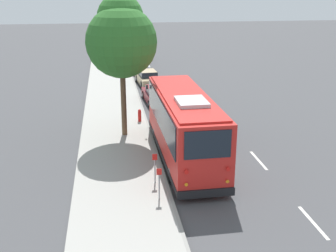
{
  "coord_description": "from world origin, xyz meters",
  "views": [
    {
      "loc": [
        -18.96,
        4.44,
        8.7
      ],
      "look_at": [
        2.49,
        1.27,
        1.3
      ],
      "focal_mm": 45.0,
      "sensor_mm": 36.0,
      "label": 1
    }
  ],
  "objects_px": {
    "parked_sedan_tan": "(148,78)",
    "parked_sedan_silver": "(141,66)",
    "shuttle_bus": "(184,123)",
    "parked_sedan_maroon": "(157,95)",
    "sign_post_far": "(155,168)",
    "sign_post_near": "(159,183)",
    "parked_sedan_gray": "(137,57)",
    "fire_hydrant": "(140,115)",
    "street_tree": "(121,37)"
  },
  "relations": [
    {
      "from": "parked_sedan_gray",
      "to": "parked_sedan_maroon",
      "type": "bearing_deg",
      "value": -177.75
    },
    {
      "from": "parked_sedan_maroon",
      "to": "sign_post_near",
      "type": "distance_m",
      "value": 15.33
    },
    {
      "from": "shuttle_bus",
      "to": "parked_sedan_tan",
      "type": "xyz_separation_m",
      "value": [
        16.82,
        0.16,
        -1.32
      ]
    },
    {
      "from": "parked_sedan_gray",
      "to": "street_tree",
      "type": "distance_m",
      "value": 25.21
    },
    {
      "from": "parked_sedan_maroon",
      "to": "sign_post_far",
      "type": "height_order",
      "value": "sign_post_far"
    },
    {
      "from": "shuttle_bus",
      "to": "sign_post_near",
      "type": "distance_m",
      "value": 4.89
    },
    {
      "from": "parked_sedan_maroon",
      "to": "parked_sedan_gray",
      "type": "xyz_separation_m",
      "value": [
        17.47,
        0.13,
        0.03
      ]
    },
    {
      "from": "parked_sedan_maroon",
      "to": "sign_post_far",
      "type": "xyz_separation_m",
      "value": [
        -13.74,
        1.78,
        0.28
      ]
    },
    {
      "from": "parked_sedan_tan",
      "to": "sign_post_near",
      "type": "distance_m",
      "value": 21.28
    },
    {
      "from": "parked_sedan_silver",
      "to": "street_tree",
      "type": "height_order",
      "value": "street_tree"
    },
    {
      "from": "sign_post_near",
      "to": "street_tree",
      "type": "bearing_deg",
      "value": 7.25
    },
    {
      "from": "shuttle_bus",
      "to": "sign_post_near",
      "type": "xyz_separation_m",
      "value": [
        -4.4,
        1.84,
        -1.09
      ]
    },
    {
      "from": "fire_hydrant",
      "to": "shuttle_bus",
      "type": "bearing_deg",
      "value": -163.48
    },
    {
      "from": "fire_hydrant",
      "to": "parked_sedan_maroon",
      "type": "bearing_deg",
      "value": -19.85
    },
    {
      "from": "parked_sedan_tan",
      "to": "parked_sedan_silver",
      "type": "height_order",
      "value": "parked_sedan_tan"
    },
    {
      "from": "sign_post_far",
      "to": "fire_hydrant",
      "type": "bearing_deg",
      "value": -0.31
    },
    {
      "from": "shuttle_bus",
      "to": "parked_sedan_maroon",
      "type": "relative_size",
      "value": 2.16
    },
    {
      "from": "shuttle_bus",
      "to": "parked_sedan_tan",
      "type": "relative_size",
      "value": 2.2
    },
    {
      "from": "fire_hydrant",
      "to": "street_tree",
      "type": "bearing_deg",
      "value": 154.13
    },
    {
      "from": "sign_post_far",
      "to": "street_tree",
      "type": "bearing_deg",
      "value": 8.84
    },
    {
      "from": "sign_post_near",
      "to": "parked_sedan_tan",
      "type": "bearing_deg",
      "value": -4.51
    },
    {
      "from": "parked_sedan_maroon",
      "to": "parked_sedan_gray",
      "type": "relative_size",
      "value": 1.03
    },
    {
      "from": "parked_sedan_tan",
      "to": "sign_post_far",
      "type": "height_order",
      "value": "sign_post_far"
    },
    {
      "from": "parked_sedan_maroon",
      "to": "fire_hydrant",
      "type": "xyz_separation_m",
      "value": [
        -4.8,
        1.73,
        -0.03
      ]
    },
    {
      "from": "parked_sedan_gray",
      "to": "fire_hydrant",
      "type": "distance_m",
      "value": 22.32
    },
    {
      "from": "street_tree",
      "to": "parked_sedan_silver",
      "type": "bearing_deg",
      "value": -7.81
    },
    {
      "from": "parked_sedan_silver",
      "to": "sign_post_near",
      "type": "distance_m",
      "value": 27.31
    },
    {
      "from": "parked_sedan_silver",
      "to": "parked_sedan_gray",
      "type": "relative_size",
      "value": 0.95
    },
    {
      "from": "parked_sedan_maroon",
      "to": "sign_post_near",
      "type": "bearing_deg",
      "value": 169.78
    },
    {
      "from": "parked_sedan_maroon",
      "to": "parked_sedan_tan",
      "type": "relative_size",
      "value": 1.02
    },
    {
      "from": "street_tree",
      "to": "fire_hydrant",
      "type": "height_order",
      "value": "street_tree"
    },
    {
      "from": "parked_sedan_maroon",
      "to": "parked_sedan_gray",
      "type": "distance_m",
      "value": 17.47
    },
    {
      "from": "shuttle_bus",
      "to": "sign_post_near",
      "type": "relative_size",
      "value": 7.28
    },
    {
      "from": "shuttle_bus",
      "to": "fire_hydrant",
      "type": "relative_size",
      "value": 12.15
    },
    {
      "from": "parked_sedan_gray",
      "to": "fire_hydrant",
      "type": "xyz_separation_m",
      "value": [
        -22.27,
        1.6,
        -0.05
      ]
    },
    {
      "from": "parked_sedan_gray",
      "to": "street_tree",
      "type": "bearing_deg",
      "value": 175.56
    },
    {
      "from": "street_tree",
      "to": "fire_hydrant",
      "type": "distance_m",
      "value": 5.85
    },
    {
      "from": "parked_sedan_maroon",
      "to": "fire_hydrant",
      "type": "relative_size",
      "value": 5.64
    },
    {
      "from": "parked_sedan_maroon",
      "to": "parked_sedan_tan",
      "type": "distance_m",
      "value": 5.99
    },
    {
      "from": "parked_sedan_tan",
      "to": "street_tree",
      "type": "distance_m",
      "value": 14.3
    },
    {
      "from": "shuttle_bus",
      "to": "parked_sedan_maroon",
      "type": "bearing_deg",
      "value": -0.57
    },
    {
      "from": "street_tree",
      "to": "sign_post_far",
      "type": "distance_m",
      "value": 8.41
    },
    {
      "from": "sign_post_far",
      "to": "parked_sedan_maroon",
      "type": "bearing_deg",
      "value": -7.39
    },
    {
      "from": "shuttle_bus",
      "to": "sign_post_far",
      "type": "height_order",
      "value": "shuttle_bus"
    },
    {
      "from": "parked_sedan_maroon",
      "to": "street_tree",
      "type": "distance_m",
      "value": 9.24
    },
    {
      "from": "parked_sedan_gray",
      "to": "street_tree",
      "type": "xyz_separation_m",
      "value": [
        -24.51,
        2.69,
        5.23
      ]
    },
    {
      "from": "parked_sedan_maroon",
      "to": "parked_sedan_silver",
      "type": "bearing_deg",
      "value": -2.56
    },
    {
      "from": "shuttle_bus",
      "to": "sign_post_far",
      "type": "xyz_separation_m",
      "value": [
        -2.91,
        1.84,
        -1.08
      ]
    },
    {
      "from": "parked_sedan_tan",
      "to": "parked_sedan_maroon",
      "type": "bearing_deg",
      "value": 176.34
    },
    {
      "from": "sign_post_near",
      "to": "fire_hydrant",
      "type": "distance_m",
      "value": 10.43
    }
  ]
}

